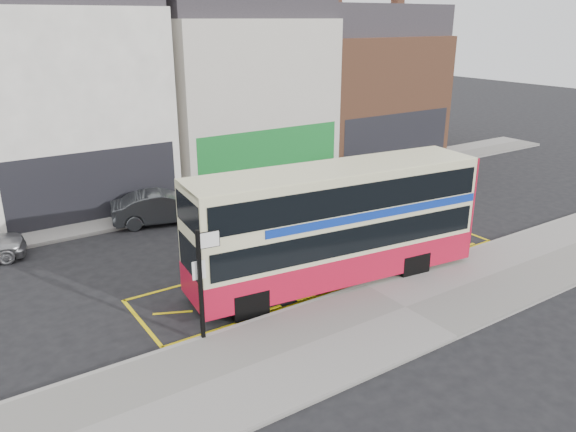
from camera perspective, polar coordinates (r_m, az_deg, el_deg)
ground at (r=19.37m, az=6.98°, el=-6.82°), size 120.00×120.00×0.00m
pavement at (r=17.87m, az=11.83°, el=-9.23°), size 40.00×4.00×0.15m
kerb at (r=19.08m, az=7.72°, el=-7.02°), size 40.00×0.15×0.15m
far_pavement at (r=27.94m, az=-7.80°, el=1.68°), size 50.00×3.00×0.15m
road_markings at (r=20.47m, az=4.06°, el=-5.19°), size 14.00×3.40×0.01m
terrace_left at (r=28.82m, az=-22.02°, el=11.71°), size 8.00×8.01×11.80m
terrace_green_shop at (r=31.96m, az=-5.73°, el=13.17°), size 9.00×8.01×11.30m
terrace_right at (r=37.11m, az=6.95°, el=13.22°), size 9.00×8.01×10.30m
double_decker_bus at (r=18.66m, az=4.92°, el=-0.72°), size 10.25×3.45×4.01m
bus_stop_post at (r=15.27m, az=-8.72°, el=-5.89°), size 0.78×0.20×3.18m
car_grey at (r=25.15m, az=-12.62°, el=0.88°), size 4.57×2.51×1.43m
car_white at (r=30.76m, az=8.67°, el=4.53°), size 5.25×3.16×1.42m
street_tree_right at (r=32.54m, az=5.11°, el=11.43°), size 2.73×2.73×5.89m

